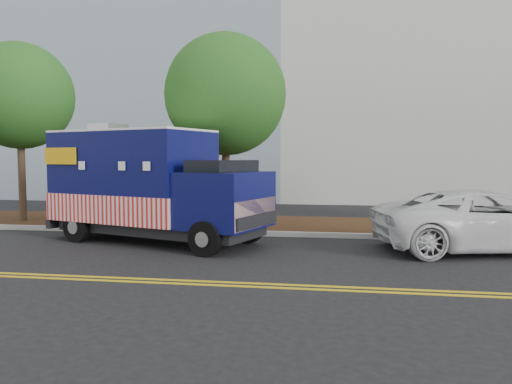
# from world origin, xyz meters

# --- Properties ---
(ground) EXTENTS (120.00, 120.00, 0.00)m
(ground) POSITION_xyz_m (0.00, 0.00, 0.00)
(ground) COLOR black
(ground) RESTS_ON ground
(curb) EXTENTS (120.00, 0.18, 0.15)m
(curb) POSITION_xyz_m (0.00, 1.40, 0.07)
(curb) COLOR #9E9E99
(curb) RESTS_ON ground
(mulch_strip) EXTENTS (120.00, 4.00, 0.15)m
(mulch_strip) POSITION_xyz_m (0.00, 3.50, 0.07)
(mulch_strip) COLOR black
(mulch_strip) RESTS_ON ground
(centerline_near) EXTENTS (120.00, 0.10, 0.01)m
(centerline_near) POSITION_xyz_m (0.00, -4.45, 0.01)
(centerline_near) COLOR gold
(centerline_near) RESTS_ON ground
(centerline_far) EXTENTS (120.00, 0.10, 0.01)m
(centerline_far) POSITION_xyz_m (0.00, -4.70, 0.01)
(centerline_far) COLOR gold
(centerline_far) RESTS_ON ground
(tree_a) EXTENTS (3.81, 3.81, 6.55)m
(tree_a) POSITION_xyz_m (-6.37, 2.64, 4.63)
(tree_a) COLOR #38281C
(tree_a) RESTS_ON ground
(tree_b) EXTENTS (4.08, 4.08, 6.58)m
(tree_b) POSITION_xyz_m (1.19, 2.68, 4.53)
(tree_b) COLOR #38281C
(tree_b) RESTS_ON ground
(sign_post) EXTENTS (0.06, 0.06, 2.40)m
(sign_post) POSITION_xyz_m (-1.65, 1.71, 1.20)
(sign_post) COLOR #473828
(sign_post) RESTS_ON ground
(food_truck) EXTENTS (6.92, 4.32, 3.44)m
(food_truck) POSITION_xyz_m (-0.48, -0.11, 1.56)
(food_truck) COLOR black
(food_truck) RESTS_ON ground
(white_car) EXTENTS (6.18, 3.80, 1.60)m
(white_car) POSITION_xyz_m (8.77, -0.15, 0.80)
(white_car) COLOR white
(white_car) RESTS_ON ground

